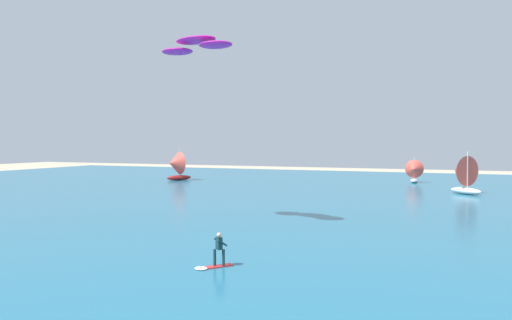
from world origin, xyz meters
The scene contains 6 objects.
ocean centered at (0.00, 50.89, 0.05)m, with size 160.00×90.00×0.10m, color #236B89.
kitesurfer centered at (-1.74, 15.52, 0.70)m, with size 1.67×1.87×1.67m.
kite centered at (-8.31, 25.36, 13.17)m, with size 6.80×3.86×0.98m.
sailboat_trailing centered at (-31.93, 60.60, 2.45)m, with size 4.14×4.62×5.14m.
sailboat_leading centered at (10.04, 56.33, 2.41)m, with size 4.48×4.43×5.05m.
sailboat_heeled_over centered at (3.72, 70.24, 1.86)m, with size 2.73×3.24×3.83m.
Camera 1 is at (8.78, -5.02, 6.16)m, focal length 33.52 mm.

